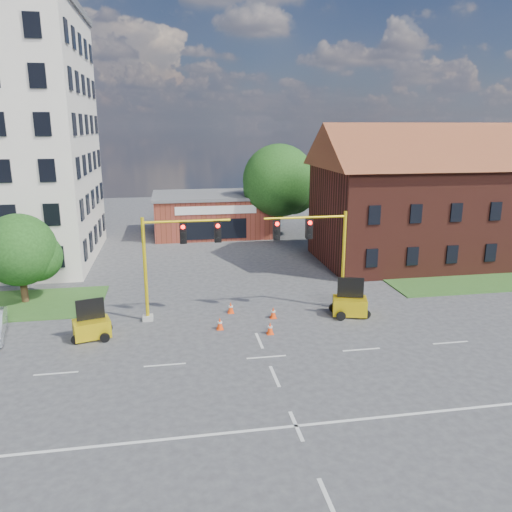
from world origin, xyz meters
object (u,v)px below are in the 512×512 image
trailer_east (350,304)px  pickup_white (388,254)px  signal_mast_east (318,249)px  trailer_west (92,327)px  signal_mast_west (173,255)px

trailer_east → pickup_white: trailer_east is taller
signal_mast_east → trailer_west: (-13.23, -2.12, -3.25)m
signal_mast_west → signal_mast_east: (8.71, 0.00, 0.00)m
signal_mast_east → pickup_white: 13.98m
signal_mast_east → trailer_east: 3.85m
signal_mast_west → trailer_west: bearing=-154.9°
pickup_white → signal_mast_west: bearing=143.7°
signal_mast_west → signal_mast_east: size_ratio=1.00×
signal_mast_west → pickup_white: bearing=29.2°
signal_mast_west → trailer_east: (10.41, -1.30, -3.20)m
trailer_east → pickup_white: (7.52, 11.30, 0.00)m
signal_mast_east → trailer_west: signal_mast_east is taller
signal_mast_east → pickup_white: size_ratio=1.20×
signal_mast_east → trailer_east: bearing=-37.3°
pickup_white → trailer_east: bearing=170.9°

